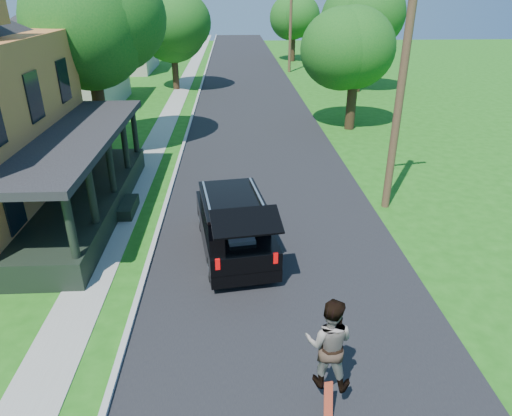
{
  "coord_description": "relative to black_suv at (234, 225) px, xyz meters",
  "views": [
    {
      "loc": [
        -1.35,
        -9.7,
        7.64
      ],
      "look_at": [
        -0.7,
        3.0,
        1.53
      ],
      "focal_mm": 32.0,
      "sensor_mm": 36.0,
      "label": 1
    }
  ],
  "objects": [
    {
      "name": "tree_right_near",
      "position": [
        7.06,
        13.99,
        3.91
      ],
      "size": [
        6.26,
        6.51,
        7.56
      ],
      "rotation": [
        0.0,
        0.0,
        -0.37
      ],
      "color": "black",
      "rests_on": "ground"
    },
    {
      "name": "utility_pole_near",
      "position": [
        5.9,
        3.01,
        3.69
      ],
      "size": [
        1.78,
        0.5,
        8.92
      ],
      "rotation": [
        0.0,
        0.0,
        0.21
      ],
      "color": "#473120",
      "rests_on": "ground"
    },
    {
      "name": "tree_right_far",
      "position": [
        7.14,
        42.72,
        3.96
      ],
      "size": [
        6.57,
        6.29,
        7.62
      ],
      "rotation": [
        0.0,
        0.0,
        0.37
      ],
      "color": "black",
      "rests_on": "ground"
    },
    {
      "name": "neighbor_house_mid",
      "position": [
        -12.1,
        20.93,
        3.27
      ],
      "size": [
        12.78,
        12.78,
        8.3
      ],
      "color": "#B3AD9E",
      "rests_on": "ground"
    },
    {
      "name": "tree_left_far",
      "position": [
        -4.7,
        26.71,
        4.82
      ],
      "size": [
        5.53,
        5.43,
        8.69
      ],
      "rotation": [
        0.0,
        0.0,
        -0.02
      ],
      "color": "black",
      "rests_on": "ground"
    },
    {
      "name": "utility_pole_far",
      "position": [
        5.9,
        35.02,
        4.37
      ],
      "size": [
        1.78,
        0.31,
        10.26
      ],
      "rotation": [
        0.0,
        0.0,
        -0.07
      ],
      "color": "#473120",
      "rests_on": "ground"
    },
    {
      "name": "street",
      "position": [
        1.4,
        16.93,
        -0.92
      ],
      "size": [
        8.0,
        120.0,
        0.02
      ],
      "primitive_type": "cube",
      "color": "black",
      "rests_on": "ground"
    },
    {
      "name": "ground",
      "position": [
        1.4,
        -3.07,
        -0.92
      ],
      "size": [
        140.0,
        140.0,
        0.0
      ],
      "primitive_type": "plane",
      "color": "#1B5B12",
      "rests_on": "ground"
    },
    {
      "name": "skateboarder",
      "position": [
        1.8,
        -6.07,
        0.57
      ],
      "size": [
        1.15,
        1.01,
        1.99
      ],
      "rotation": [
        0.0,
        0.0,
        2.84
      ],
      "color": "black",
      "rests_on": "ground"
    },
    {
      "name": "neighbor_house_far",
      "position": [
        -12.1,
        36.93,
        3.27
      ],
      "size": [
        12.78,
        12.78,
        8.3
      ],
      "color": "#B3AD9E",
      "rests_on": "ground"
    },
    {
      "name": "black_suv",
      "position": [
        0.0,
        0.0,
        0.0
      ],
      "size": [
        2.65,
        5.38,
        2.41
      ],
      "rotation": [
        0.0,
        0.0,
        0.14
      ],
      "color": "black",
      "rests_on": "ground"
    },
    {
      "name": "curb",
      "position": [
        -2.65,
        16.93,
        -0.92
      ],
      "size": [
        0.15,
        120.0,
        0.12
      ],
      "primitive_type": "cube",
      "color": "#A2A29D",
      "rests_on": "ground"
    },
    {
      "name": "front_walk",
      "position": [
        -8.1,
        2.93,
        -0.92
      ],
      "size": [
        6.5,
        1.2,
        0.03
      ],
      "primitive_type": "cube",
      "color": "gray",
      "rests_on": "ground"
    },
    {
      "name": "tree_left_mid",
      "position": [
        -6.56,
        10.16,
        5.27
      ],
      "size": [
        7.33,
        7.54,
        9.36
      ],
      "rotation": [
        0.0,
        0.0,
        -0.39
      ],
      "color": "black",
      "rests_on": "ground"
    },
    {
      "name": "sidewalk",
      "position": [
        -4.2,
        16.93,
        -0.92
      ],
      "size": [
        1.3,
        120.0,
        0.03
      ],
      "primitive_type": "cube",
      "color": "gray",
      "rests_on": "ground"
    },
    {
      "name": "skateboard",
      "position": [
        1.78,
        -6.49,
        -0.51
      ],
      "size": [
        0.21,
        0.39,
        0.69
      ],
      "rotation": [
        0.0,
        0.0,
        0.33
      ],
      "color": "#A7290E",
      "rests_on": "ground"
    },
    {
      "name": "tree_right_mid",
      "position": [
        10.28,
        24.99,
        4.91
      ],
      "size": [
        6.79,
        6.92,
        8.91
      ],
      "rotation": [
        0.0,
        0.0,
        -0.29
      ],
      "color": "black",
      "rests_on": "ground"
    }
  ]
}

